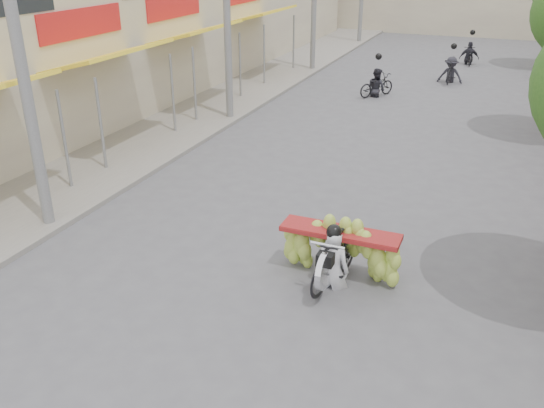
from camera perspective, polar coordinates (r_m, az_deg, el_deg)
The scene contains 8 objects.
ground at distance 8.68m, azimuth -7.02°, elevation -16.74°, with size 120.00×120.00×0.00m, color #545358.
sidewalk_left at distance 23.74m, azimuth -4.46°, elevation 10.78°, with size 4.00×60.00×0.12m, color gray.
shophouse_row_left at distance 25.03m, azimuth -16.58°, elevation 17.45°, with size 9.77×40.00×6.00m.
utility_pole_near at distance 12.40m, azimuth -24.00°, elevation 14.81°, with size 0.60×0.24×8.00m.
banana_motorbike at distance 10.44m, azimuth 6.40°, elevation -4.27°, with size 2.20×1.88×2.06m.
bg_motorbike_a at distance 23.83m, azimuth 10.36°, elevation 12.20°, with size 1.40×1.68×1.95m.
bg_motorbike_b at distance 26.99m, azimuth 17.37°, elevation 13.11°, with size 1.07×1.88×1.95m.
bg_motorbike_c at distance 31.50m, azimuth 19.07°, elevation 14.43°, with size 1.04×1.49×1.95m.
Camera 1 is at (3.38, -5.59, 5.71)m, focal length 38.00 mm.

